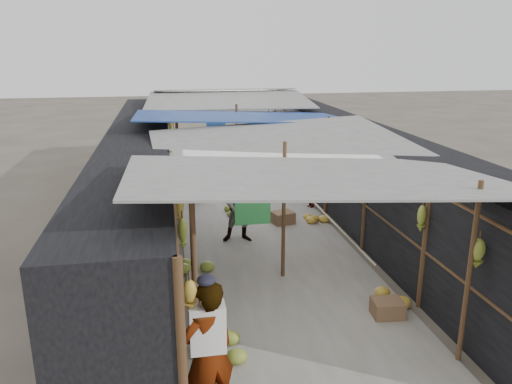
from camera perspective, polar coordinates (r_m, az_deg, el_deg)
ground at (r=7.15m, az=8.94°, el=-19.97°), size 80.00×80.00×0.00m
aisle_slab at (r=12.79m, az=-0.53°, el=-2.84°), size 3.60×16.00×0.02m
stall_left at (r=12.31m, az=-13.04°, el=1.51°), size 1.40×15.00×2.30m
stall_right at (r=13.17m, az=11.12°, el=2.60°), size 1.40×15.00×2.30m
crate_near at (r=12.28m, az=3.08°, el=-2.97°), size 0.60×0.53×0.31m
crate_mid at (r=8.51m, az=14.78°, el=-12.76°), size 0.52×0.43×0.29m
crate_back at (r=14.01m, az=-2.16°, el=-0.62°), size 0.47×0.43×0.25m
black_basin at (r=16.02m, az=3.56°, el=1.38°), size 0.56×0.56×0.17m
vendor_elderly at (r=5.93m, az=-5.48°, el=-17.81°), size 0.76×0.65×1.77m
shopper_blue at (r=10.96m, az=-1.72°, el=-1.48°), size 0.91×0.75×1.71m
vendor_seated at (r=13.46m, az=6.26°, el=0.22°), size 0.58×0.73×0.99m
market_canopy at (r=12.54m, az=-0.71°, el=8.08°), size 5.62×15.20×2.77m
hanging_bananas at (r=12.80m, az=-0.55°, el=4.73°), size 3.95×14.17×0.82m
floor_bananas at (r=12.71m, az=-1.03°, el=-2.30°), size 3.82×10.83×0.34m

